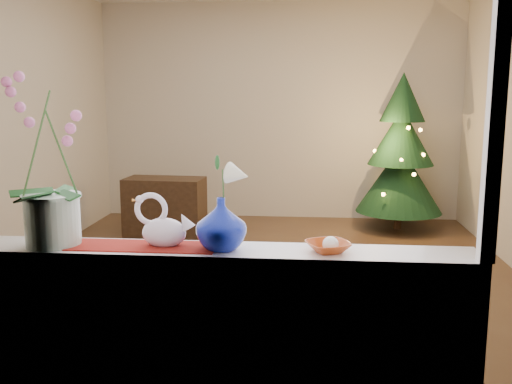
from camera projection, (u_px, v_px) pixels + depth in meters
ground at (264, 278)px, 4.97m from camera, size 5.00×5.00×0.00m
wall_back at (279, 112)px, 7.19m from camera, size 4.50×0.10×2.70m
wall_front at (217, 154)px, 2.28m from camera, size 4.50×0.10×2.70m
wall_left at (6, 121)px, 4.94m from camera, size 0.10×5.00×2.70m
window_apron at (221, 361)px, 2.48m from camera, size 2.20×0.08×0.88m
windowsill at (223, 253)px, 2.49m from camera, size 2.20×0.26×0.04m
window_frame at (217, 65)px, 2.25m from camera, size 2.22×0.06×1.60m
runner at (138, 246)px, 2.52m from camera, size 0.70×0.20×0.01m
orchid_pot at (49, 160)px, 2.48m from camera, size 0.33×0.33×0.76m
swan at (164, 221)px, 2.50m from camera, size 0.28×0.15×0.23m
blue_vase at (221, 220)px, 2.45m from camera, size 0.28×0.28×0.26m
lily at (221, 167)px, 2.41m from camera, size 0.15×0.08×0.20m
paperweight at (331, 244)px, 2.42m from camera, size 0.09×0.09×0.07m
amber_dish at (328, 247)px, 2.43m from camera, size 0.20×0.20×0.04m
xmas_tree at (401, 152)px, 6.60m from camera, size 1.24×1.24×1.82m
side_table at (165, 207)px, 6.40m from camera, size 0.90×0.49×0.65m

